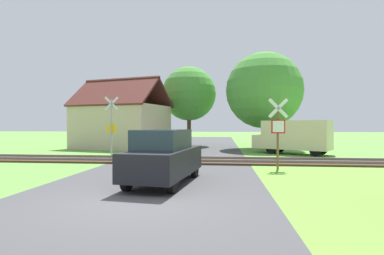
{
  "coord_description": "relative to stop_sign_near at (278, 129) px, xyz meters",
  "views": [
    {
      "loc": [
        2.23,
        -7.47,
        1.92
      ],
      "look_at": [
        0.5,
        9.18,
        1.8
      ],
      "focal_mm": 28.0,
      "sensor_mm": 36.0,
      "label": 1
    }
  ],
  "objects": [
    {
      "name": "tree_center",
      "position": [
        -5.61,
        14.97,
        3.16
      ],
      "size": [
        5.12,
        5.12,
        7.49
      ],
      "color": "#513823",
      "rests_on": "ground"
    },
    {
      "name": "tree_right",
      "position": [
        0.94,
        11.52,
        3.0
      ],
      "size": [
        6.18,
        6.18,
        7.85
      ],
      "color": "#513823",
      "rests_on": "ground"
    },
    {
      "name": "mail_truck",
      "position": [
        2.31,
        7.22,
        -0.52
      ],
      "size": [
        5.15,
        4.13,
        2.24
      ],
      "rotation": [
        0.0,
        0.0,
        1.02
      ],
      "color": "beige",
      "rests_on": "ground"
    },
    {
      "name": "crossing_sign_far",
      "position": [
        -9.29,
        4.66,
        0.28
      ],
      "size": [
        0.86,
        0.21,
        3.72
      ],
      "rotation": [
        0.0,
        0.0,
        0.2
      ],
      "color": "#9E9EA5",
      "rests_on": "ground"
    },
    {
      "name": "ground_plane",
      "position": [
        -4.61,
        -5.86,
        -1.76
      ],
      "size": [
        160.0,
        160.0,
        0.0
      ],
      "primitive_type": "plane",
      "color": "#5B933D"
    },
    {
      "name": "parked_car",
      "position": [
        -4.31,
        -3.63,
        -0.87
      ],
      "size": [
        2.16,
        4.18,
        1.78
      ],
      "rotation": [
        0.0,
        0.0,
        -0.14
      ],
      "color": "black",
      "rests_on": "ground"
    },
    {
      "name": "rail_track",
      "position": [
        -4.61,
        2.32,
        -1.7
      ],
      "size": [
        60.0,
        2.6,
        0.22
      ],
      "color": "#422D1E",
      "rests_on": "ground"
    },
    {
      "name": "road_asphalt",
      "position": [
        -4.61,
        -3.86,
        -1.76
      ],
      "size": [
        7.11,
        80.0,
        0.01
      ],
      "primitive_type": "cube",
      "color": "#424244",
      "rests_on": "ground"
    },
    {
      "name": "stop_sign_near",
      "position": [
        0.0,
        0.0,
        0.0
      ],
      "size": [
        0.88,
        0.17,
        3.11
      ],
      "rotation": [
        0.0,
        0.0,
        3.24
      ],
      "color": "brown",
      "rests_on": "ground"
    },
    {
      "name": "house",
      "position": [
        -10.99,
        11.39,
        0.22
      ],
      "size": [
        8.37,
        7.27,
        5.94
      ],
      "rotation": [
        0.0,
        0.0,
        -0.25
      ],
      "color": "#C6B293",
      "rests_on": "ground"
    }
  ]
}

